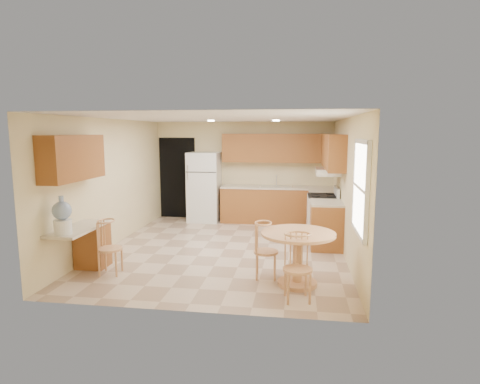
# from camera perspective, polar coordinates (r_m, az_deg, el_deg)

# --- Properties ---
(floor) EXTENTS (5.50, 5.50, 0.00)m
(floor) POSITION_cam_1_polar(r_m,az_deg,el_deg) (7.84, -2.23, -8.11)
(floor) COLOR #C7AB90
(floor) RESTS_ON ground
(ceiling) EXTENTS (4.50, 5.50, 0.02)m
(ceiling) POSITION_cam_1_polar(r_m,az_deg,el_deg) (7.52, -2.34, 10.46)
(ceiling) COLOR white
(ceiling) RESTS_ON wall_back
(wall_back) EXTENTS (4.50, 0.02, 2.50)m
(wall_back) POSITION_cam_1_polar(r_m,az_deg,el_deg) (10.28, 0.51, 2.98)
(wall_back) COLOR beige
(wall_back) RESTS_ON floor
(wall_front) EXTENTS (4.50, 0.02, 2.50)m
(wall_front) POSITION_cam_1_polar(r_m,az_deg,el_deg) (4.94, -8.09, -3.19)
(wall_front) COLOR beige
(wall_front) RESTS_ON floor
(wall_left) EXTENTS (0.02, 5.50, 2.50)m
(wall_left) POSITION_cam_1_polar(r_m,az_deg,el_deg) (8.29, -17.77, 1.22)
(wall_left) COLOR beige
(wall_left) RESTS_ON floor
(wall_right) EXTENTS (0.02, 5.50, 2.50)m
(wall_right) POSITION_cam_1_polar(r_m,az_deg,el_deg) (7.51, 14.86, 0.62)
(wall_right) COLOR beige
(wall_right) RESTS_ON floor
(doorway) EXTENTS (0.90, 0.02, 2.10)m
(doorway) POSITION_cam_1_polar(r_m,az_deg,el_deg) (10.66, -8.87, 1.99)
(doorway) COLOR black
(doorway) RESTS_ON floor
(base_cab_back) EXTENTS (2.75, 0.60, 0.87)m
(base_cab_back) POSITION_cam_1_polar(r_m,az_deg,el_deg) (10.02, 5.24, -1.92)
(base_cab_back) COLOR #9E5C28
(base_cab_back) RESTS_ON floor
(counter_back) EXTENTS (2.75, 0.63, 0.04)m
(counter_back) POSITION_cam_1_polar(r_m,az_deg,el_deg) (9.94, 5.27, 0.66)
(counter_back) COLOR beige
(counter_back) RESTS_ON base_cab_back
(base_cab_right_a) EXTENTS (0.60, 0.59, 0.87)m
(base_cab_right_a) POSITION_cam_1_polar(r_m,az_deg,el_deg) (9.44, 11.59, -2.70)
(base_cab_right_a) COLOR #9E5C28
(base_cab_right_a) RESTS_ON floor
(counter_right_a) EXTENTS (0.63, 0.59, 0.04)m
(counter_right_a) POSITION_cam_1_polar(r_m,az_deg,el_deg) (9.36, 11.67, 0.03)
(counter_right_a) COLOR beige
(counter_right_a) RESTS_ON base_cab_right_a
(base_cab_right_b) EXTENTS (0.60, 0.80, 0.87)m
(base_cab_right_b) POSITION_cam_1_polar(r_m,az_deg,el_deg) (8.02, 12.18, -4.72)
(base_cab_right_b) COLOR #9E5C28
(base_cab_right_b) RESTS_ON floor
(counter_right_b) EXTENTS (0.63, 0.80, 0.04)m
(counter_right_b) POSITION_cam_1_polar(r_m,az_deg,el_deg) (7.93, 12.28, -1.51)
(counter_right_b) COLOR beige
(counter_right_b) RESTS_ON base_cab_right_b
(upper_cab_back) EXTENTS (2.75, 0.33, 0.70)m
(upper_cab_back) POSITION_cam_1_polar(r_m,az_deg,el_deg) (9.99, 5.39, 6.23)
(upper_cab_back) COLOR #9E5C28
(upper_cab_back) RESTS_ON wall_back
(upper_cab_right) EXTENTS (0.33, 2.42, 0.70)m
(upper_cab_right) POSITION_cam_1_polar(r_m,az_deg,el_deg) (8.64, 13.01, 5.69)
(upper_cab_right) COLOR #9E5C28
(upper_cab_right) RESTS_ON wall_right
(upper_cab_left) EXTENTS (0.33, 1.40, 0.70)m
(upper_cab_left) POSITION_cam_1_polar(r_m,az_deg,el_deg) (6.75, -22.66, 4.52)
(upper_cab_left) COLOR #9E5C28
(upper_cab_left) RESTS_ON wall_left
(sink) EXTENTS (0.78, 0.44, 0.01)m
(sink) POSITION_cam_1_polar(r_m,az_deg,el_deg) (9.94, 5.13, 0.79)
(sink) COLOR silver
(sink) RESTS_ON counter_back
(range_hood) EXTENTS (0.50, 0.76, 0.14)m
(range_hood) POSITION_cam_1_polar(r_m,az_deg,el_deg) (8.63, 12.37, 2.85)
(range_hood) COLOR silver
(range_hood) RESTS_ON upper_cab_right
(desk_pedestal) EXTENTS (0.48, 0.42, 0.72)m
(desk_pedestal) POSITION_cam_1_polar(r_m,az_deg,el_deg) (7.19, -20.24, -7.21)
(desk_pedestal) COLOR #9E5C28
(desk_pedestal) RESTS_ON floor
(desk_top) EXTENTS (0.50, 1.20, 0.04)m
(desk_top) POSITION_cam_1_polar(r_m,az_deg,el_deg) (6.78, -21.94, -4.85)
(desk_top) COLOR beige
(desk_top) RESTS_ON desk_pedestal
(window) EXTENTS (0.06, 1.12, 1.30)m
(window) POSITION_cam_1_polar(r_m,az_deg,el_deg) (5.65, 16.86, 0.58)
(window) COLOR white
(window) RESTS_ON wall_right
(can_light_a) EXTENTS (0.14, 0.14, 0.02)m
(can_light_a) POSITION_cam_1_polar(r_m,az_deg,el_deg) (8.79, -4.14, 10.07)
(can_light_a) COLOR white
(can_light_a) RESTS_ON ceiling
(can_light_b) EXTENTS (0.14, 0.14, 0.02)m
(can_light_b) POSITION_cam_1_polar(r_m,az_deg,el_deg) (8.61, 5.15, 10.09)
(can_light_b) COLOR white
(can_light_b) RESTS_ON ceiling
(refrigerator) EXTENTS (0.77, 0.75, 1.74)m
(refrigerator) POSITION_cam_1_polar(r_m,az_deg,el_deg) (10.15, -5.08, 0.72)
(refrigerator) COLOR white
(refrigerator) RESTS_ON floor
(stove) EXTENTS (0.65, 0.76, 1.09)m
(stove) POSITION_cam_1_polar(r_m,az_deg,el_deg) (8.77, 11.68, -3.33)
(stove) COLOR white
(stove) RESTS_ON floor
(dining_table) EXTENTS (1.08, 1.08, 0.80)m
(dining_table) POSITION_cam_1_polar(r_m,az_deg,el_deg) (5.99, 8.23, -8.27)
(dining_table) COLOR tan
(dining_table) RESTS_ON floor
(chair_table_a) EXTENTS (0.38, 0.50, 0.87)m
(chair_table_a) POSITION_cam_1_polar(r_m,az_deg,el_deg) (6.16, 3.66, -7.66)
(chair_table_a) COLOR tan
(chair_table_a) RESTS_ON floor
(chair_table_b) EXTENTS (0.40, 0.41, 0.90)m
(chair_table_b) POSITION_cam_1_polar(r_m,az_deg,el_deg) (5.38, 8.23, -9.94)
(chair_table_b) COLOR tan
(chair_table_b) RESTS_ON floor
(chair_desk) EXTENTS (0.38, 0.49, 0.86)m
(chair_desk) POSITION_cam_1_polar(r_m,az_deg,el_deg) (6.64, -18.35, -6.93)
(chair_desk) COLOR tan
(chair_desk) RESTS_ON floor
(water_crock) EXTENTS (0.27, 0.27, 0.56)m
(water_crock) POSITION_cam_1_polar(r_m,az_deg,el_deg) (6.37, -23.96, -3.27)
(water_crock) COLOR white
(water_crock) RESTS_ON desk_top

